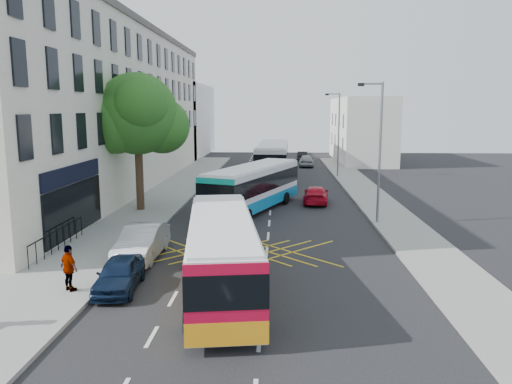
# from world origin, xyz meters

# --- Properties ---
(ground) EXTENTS (120.00, 120.00, 0.00)m
(ground) POSITION_xyz_m (0.00, 0.00, 0.00)
(ground) COLOR black
(ground) RESTS_ON ground
(pavement_left) EXTENTS (5.00, 70.00, 0.15)m
(pavement_left) POSITION_xyz_m (-8.50, 15.00, 0.07)
(pavement_left) COLOR gray
(pavement_left) RESTS_ON ground
(pavement_right) EXTENTS (3.00, 70.00, 0.15)m
(pavement_right) POSITION_xyz_m (7.50, 15.00, 0.07)
(pavement_right) COLOR gray
(pavement_right) RESTS_ON ground
(terrace_main) EXTENTS (8.30, 45.00, 13.50)m
(terrace_main) POSITION_xyz_m (-14.00, 24.49, 6.76)
(terrace_main) COLOR beige
(terrace_main) RESTS_ON ground
(terrace_far) EXTENTS (8.00, 20.00, 10.00)m
(terrace_far) POSITION_xyz_m (-14.00, 55.00, 5.00)
(terrace_far) COLOR silver
(terrace_far) RESTS_ON ground
(building_right) EXTENTS (6.00, 18.00, 8.00)m
(building_right) POSITION_xyz_m (11.00, 48.00, 4.00)
(building_right) COLOR silver
(building_right) RESTS_ON ground
(street_tree) EXTENTS (6.30, 5.70, 8.80)m
(street_tree) POSITION_xyz_m (-8.51, 14.97, 6.29)
(street_tree) COLOR #382619
(street_tree) RESTS_ON pavement_left
(lamp_near) EXTENTS (1.45, 0.15, 8.00)m
(lamp_near) POSITION_xyz_m (6.20, 12.00, 4.62)
(lamp_near) COLOR slate
(lamp_near) RESTS_ON pavement_right
(lamp_far) EXTENTS (1.45, 0.15, 8.00)m
(lamp_far) POSITION_xyz_m (6.20, 32.00, 4.62)
(lamp_far) COLOR slate
(lamp_far) RESTS_ON pavement_right
(railings) EXTENTS (0.08, 5.60, 1.14)m
(railings) POSITION_xyz_m (-9.70, 5.30, 0.72)
(railings) COLOR black
(railings) RESTS_ON pavement_left
(bus_near) EXTENTS (3.67, 10.19, 2.80)m
(bus_near) POSITION_xyz_m (-1.52, 0.74, 1.47)
(bus_near) COLOR silver
(bus_near) RESTS_ON ground
(bus_mid) EXTENTS (6.15, 10.78, 2.98)m
(bus_mid) POSITION_xyz_m (-1.14, 15.65, 1.57)
(bus_mid) COLOR silver
(bus_mid) RESTS_ON ground
(bus_far) EXTENTS (3.28, 12.16, 3.40)m
(bus_far) POSITION_xyz_m (-0.05, 31.23, 1.79)
(bus_far) COLOR silver
(bus_far) RESTS_ON ground
(motorbike) EXTENTS (0.66, 2.09, 1.86)m
(motorbike) POSITION_xyz_m (-0.44, -2.24, 0.87)
(motorbike) COLOR black
(motorbike) RESTS_ON ground
(parked_car_blue) EXTENTS (1.71, 3.69, 1.22)m
(parked_car_blue) POSITION_xyz_m (-5.36, 0.80, 0.61)
(parked_car_blue) COLOR #0D1C37
(parked_car_blue) RESTS_ON ground
(parked_car_silver) EXTENTS (1.63, 4.55, 1.49)m
(parked_car_silver) POSITION_xyz_m (-5.60, 4.77, 0.75)
(parked_car_silver) COLOR #B1B3B9
(parked_car_silver) RESTS_ON ground
(red_hatchback) EXTENTS (2.14, 4.38, 1.23)m
(red_hatchback) POSITION_xyz_m (3.20, 18.44, 0.61)
(red_hatchback) COLOR #B7071C
(red_hatchback) RESTS_ON ground
(distant_car_grey) EXTENTS (2.39, 4.82, 1.31)m
(distant_car_grey) POSITION_xyz_m (-0.26, 39.58, 0.66)
(distant_car_grey) COLOR #42444A
(distant_car_grey) RESTS_ON ground
(distant_car_silver) EXTENTS (1.81, 4.19, 1.41)m
(distant_car_silver) POSITION_xyz_m (3.75, 41.29, 0.70)
(distant_car_silver) COLOR #95979C
(distant_car_silver) RESTS_ON ground
(distant_car_dark) EXTENTS (1.56, 3.73, 1.20)m
(distant_car_dark) POSITION_xyz_m (3.63, 47.83, 0.60)
(distant_car_dark) COLOR black
(distant_car_dark) RESTS_ON ground
(pedestrian_far) EXTENTS (1.05, 0.93, 1.70)m
(pedestrian_far) POSITION_xyz_m (-7.00, 0.23, 1.00)
(pedestrian_far) COLOR gray
(pedestrian_far) RESTS_ON pavement_left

